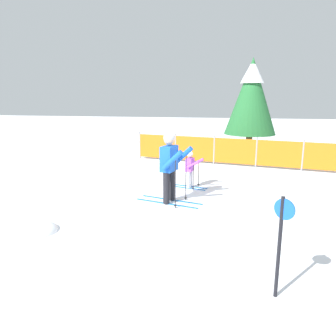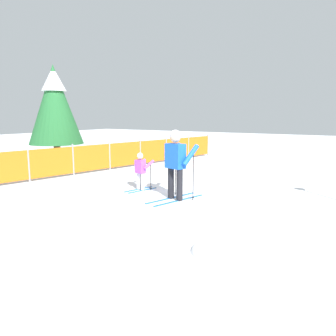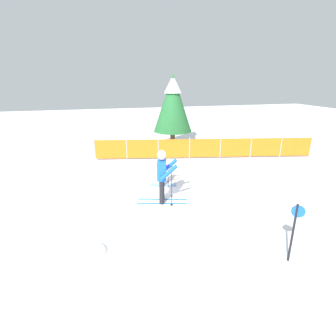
{
  "view_description": "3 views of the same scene",
  "coord_description": "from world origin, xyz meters",
  "px_view_note": "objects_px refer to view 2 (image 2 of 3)",
  "views": [
    {
      "loc": [
        1.22,
        -7.54,
        2.69
      ],
      "look_at": [
        -0.19,
        0.78,
        0.76
      ],
      "focal_mm": 35.0,
      "sensor_mm": 36.0,
      "label": 1
    },
    {
      "loc": [
        -7.09,
        -3.9,
        2.16
      ],
      "look_at": [
        0.25,
        0.67,
        0.74
      ],
      "focal_mm": 35.0,
      "sensor_mm": 36.0,
      "label": 2
    },
    {
      "loc": [
        -1.91,
        -7.5,
        3.92
      ],
      "look_at": [
        0.39,
        1.22,
        0.84
      ],
      "focal_mm": 28.0,
      "sensor_mm": 36.0,
      "label": 3
    }
  ],
  "objects_px": {
    "skier_adult": "(176,158)",
    "conifer_far": "(55,103)",
    "safety_fence": "(126,154)",
    "skier_child": "(141,168)"
  },
  "relations": [
    {
      "from": "skier_child",
      "to": "conifer_far",
      "type": "relative_size",
      "value": 0.26
    },
    {
      "from": "skier_adult",
      "to": "conifer_far",
      "type": "bearing_deg",
      "value": 87.79
    },
    {
      "from": "safety_fence",
      "to": "skier_adult",
      "type": "bearing_deg",
      "value": -127.23
    },
    {
      "from": "skier_adult",
      "to": "skier_child",
      "type": "height_order",
      "value": "skier_adult"
    },
    {
      "from": "conifer_far",
      "to": "skier_adult",
      "type": "bearing_deg",
      "value": -108.16
    },
    {
      "from": "skier_child",
      "to": "conifer_far",
      "type": "height_order",
      "value": "conifer_far"
    },
    {
      "from": "safety_fence",
      "to": "conifer_far",
      "type": "bearing_deg",
      "value": 105.06
    },
    {
      "from": "conifer_far",
      "to": "skier_child",
      "type": "bearing_deg",
      "value": -108.87
    },
    {
      "from": "skier_adult",
      "to": "conifer_far",
      "type": "height_order",
      "value": "conifer_far"
    },
    {
      "from": "skier_child",
      "to": "safety_fence",
      "type": "relative_size",
      "value": 0.1
    }
  ]
}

